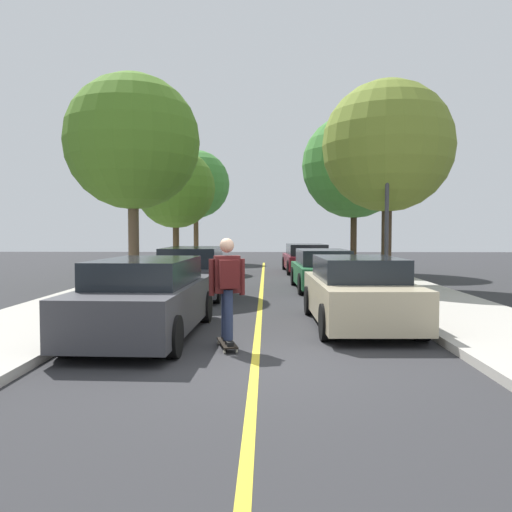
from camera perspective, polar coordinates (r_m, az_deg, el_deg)
ground at (r=7.60m, az=-0.08°, el=-11.55°), size 80.00×80.00×0.00m
center_line at (r=11.52m, az=0.36°, el=-6.63°), size 0.12×39.20×0.01m
parked_car_left_nearest at (r=9.46m, az=-11.92°, el=-4.58°), size 1.97×4.55×1.39m
parked_car_left_near at (r=15.02m, az=-7.01°, el=-1.78°), size 1.85×4.21×1.42m
parked_car_right_nearest at (r=10.50m, az=11.14°, el=-3.93°), size 1.90×4.23×1.36m
parked_car_right_near at (r=16.86m, az=7.35°, el=-1.52°), size 1.93×4.16×1.29m
parked_car_right_far at (r=23.95m, az=5.52°, el=-0.25°), size 2.09×4.68×1.30m
street_tree_left_nearest at (r=17.20m, az=-13.40°, el=12.05°), size 4.25×4.25×6.69m
street_tree_left_near at (r=24.59m, az=-8.82°, el=7.32°), size 3.69×3.69×5.58m
street_tree_left_far at (r=31.47m, az=-6.63°, el=7.82°), size 4.04×4.04×6.58m
street_tree_right_nearest at (r=17.67m, az=14.25°, el=11.56°), size 4.23×4.23×6.61m
street_tree_right_near at (r=23.92m, az=10.74°, el=9.68°), size 4.66×4.66×7.00m
fire_hydrant at (r=11.07m, az=-18.08°, el=-4.63°), size 0.20×0.20×0.70m
streetlamp at (r=15.92m, az=14.20°, el=6.77°), size 0.36×0.24×4.98m
skateboard at (r=8.43m, az=-3.19°, el=-9.53°), size 0.41×0.87×0.10m
skateboarder at (r=8.24m, az=-3.17°, el=-3.07°), size 0.59×0.70×1.66m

